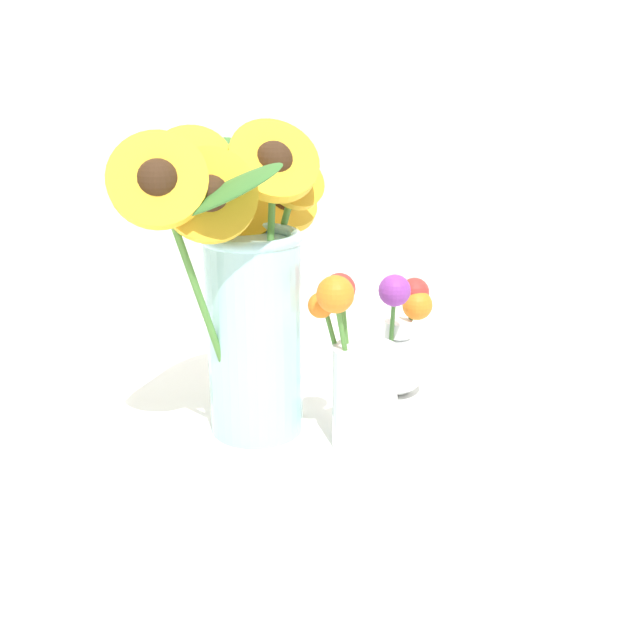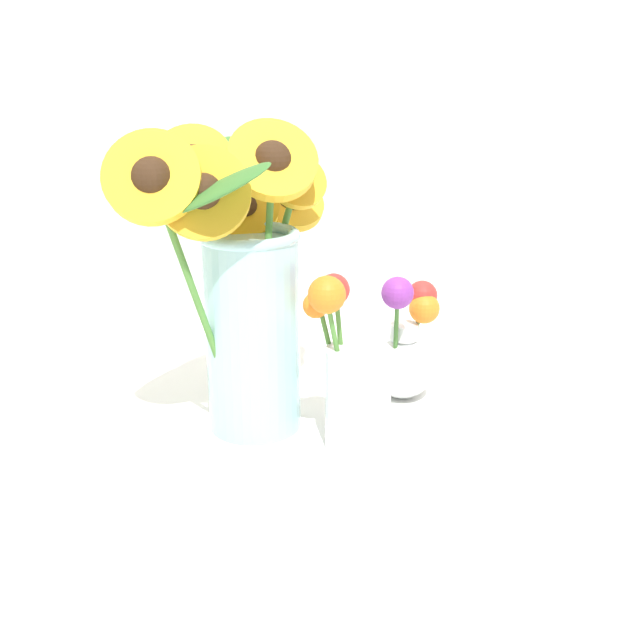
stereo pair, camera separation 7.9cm
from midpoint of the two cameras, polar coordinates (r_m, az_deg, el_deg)
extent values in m
plane|color=white|center=(0.78, -1.09, -10.82)|extent=(6.00, 6.00, 0.00)
cylinder|color=white|center=(0.84, -2.72, -7.86)|extent=(0.46, 0.46, 0.02)
cylinder|color=#9ED1D6|center=(0.78, -7.91, -1.45)|extent=(0.10, 0.10, 0.20)
torus|color=#9ED1D6|center=(0.75, -8.29, 6.21)|extent=(0.10, 0.10, 0.01)
cylinder|color=#4C8438|center=(0.77, -10.40, 2.70)|extent=(0.05, 0.03, 0.24)
cylinder|color=gold|center=(0.75, -12.85, 11.53)|extent=(0.09, 0.06, 0.08)
sphere|color=#382314|center=(0.75, -12.85, 11.53)|extent=(0.03, 0.03, 0.03)
cylinder|color=#4C8438|center=(0.82, -5.95, 1.47)|extent=(0.04, 0.07, 0.19)
cylinder|color=gold|center=(0.83, -5.56, 8.79)|extent=(0.08, 0.07, 0.07)
sphere|color=#382314|center=(0.83, -5.56, 8.79)|extent=(0.03, 0.03, 0.03)
cylinder|color=#4C8438|center=(0.75, -6.93, 2.92)|extent=(0.03, 0.03, 0.23)
cylinder|color=gold|center=(0.74, -6.69, 11.96)|extent=(0.10, 0.07, 0.08)
sphere|color=#382314|center=(0.74, -6.69, 11.96)|extent=(0.04, 0.04, 0.04)
cylinder|color=#4C8438|center=(0.79, -7.05, 1.92)|extent=(0.07, 0.02, 0.22)
cylinder|color=gold|center=(0.77, -4.89, 10.48)|extent=(0.08, 0.05, 0.07)
sphere|color=#382314|center=(0.77, -4.89, 10.48)|extent=(0.03, 0.03, 0.03)
cylinder|color=#4C8438|center=(0.73, -12.08, 1.13)|extent=(0.07, 0.02, 0.23)
cylinder|color=gold|center=(0.69, -15.56, 10.23)|extent=(0.11, 0.06, 0.10)
sphere|color=#382314|center=(0.69, -15.56, 10.23)|extent=(0.04, 0.04, 0.04)
cylinder|color=#4C8438|center=(0.74, -9.42, 1.26)|extent=(0.05, 0.04, 0.21)
cylinder|color=gold|center=(0.70, -11.71, 9.28)|extent=(0.10, 0.05, 0.10)
sphere|color=#382314|center=(0.70, -11.71, 9.28)|extent=(0.04, 0.04, 0.04)
cylinder|color=#4C8438|center=(0.81, -8.61, 0.92)|extent=(0.01, 0.04, 0.20)
cylinder|color=gold|center=(0.80, -9.10, 8.30)|extent=(0.08, 0.06, 0.06)
sphere|color=#382314|center=(0.80, -9.10, 8.30)|extent=(0.03, 0.03, 0.03)
ellipsoid|color=#38702D|center=(0.78, -12.46, 11.58)|extent=(0.14, 0.13, 0.06)
ellipsoid|color=#38702D|center=(0.67, -10.37, 9.64)|extent=(0.11, 0.09, 0.07)
cylinder|color=white|center=(0.76, 0.30, -5.79)|extent=(0.07, 0.07, 0.11)
cylinder|color=#4C8438|center=(0.75, -1.73, -3.56)|extent=(0.03, 0.04, 0.12)
sphere|color=orange|center=(0.74, -3.02, 1.07)|extent=(0.03, 0.03, 0.03)
cylinder|color=#4C8438|center=(0.74, -0.98, -2.23)|extent=(0.02, 0.01, 0.12)
sphere|color=red|center=(0.73, -1.48, 2.33)|extent=(0.03, 0.03, 0.03)
cylinder|color=#4C8438|center=(0.73, -1.12, -2.48)|extent=(0.03, 0.01, 0.12)
sphere|color=orange|center=(0.70, -2.02, 1.89)|extent=(0.04, 0.04, 0.04)
sphere|color=white|center=(0.88, 3.30, -3.44)|extent=(0.07, 0.07, 0.07)
cylinder|color=white|center=(0.86, 3.35, -0.68)|extent=(0.03, 0.03, 0.02)
cylinder|color=#427533|center=(0.88, 4.16, -1.07)|extent=(0.02, 0.01, 0.10)
sphere|color=red|center=(0.86, 4.62, 2.06)|extent=(0.03, 0.03, 0.03)
cylinder|color=#427533|center=(0.84, 2.81, -1.12)|extent=(0.01, 0.03, 0.11)
sphere|color=purple|center=(0.81, 2.93, 2.21)|extent=(0.04, 0.04, 0.04)
cylinder|color=#427533|center=(0.87, 3.93, -1.08)|extent=(0.02, 0.02, 0.07)
sphere|color=orange|center=(0.86, 4.83, 1.10)|extent=(0.04, 0.04, 0.04)
camera|label=1|loc=(0.04, -92.86, -1.00)|focal=42.00mm
camera|label=2|loc=(0.04, 87.14, 1.00)|focal=42.00mm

